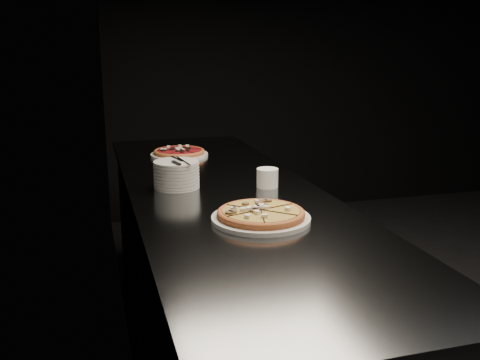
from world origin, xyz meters
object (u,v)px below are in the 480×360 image
object	(u,v)px
pizza_mushroom	(261,215)
counter	(225,296)
cutlery	(178,161)
ramekin	(267,177)
pizza_tomato	(179,153)
plate_stack	(176,174)

from	to	relation	value
pizza_mushroom	counter	bearing A→B (deg)	92.37
cutlery	ramekin	world-z (taller)	cutlery
pizza_mushroom	cutlery	xyz separation A→B (m)	(-0.19, 0.48, 0.09)
counter	cutlery	bearing A→B (deg)	157.78
pizza_mushroom	cutlery	world-z (taller)	cutlery
pizza_mushroom	ramekin	world-z (taller)	ramekin
cutlery	ramekin	bearing A→B (deg)	-26.81
counter	pizza_tomato	world-z (taller)	pizza_tomato
pizza_mushroom	cutlery	distance (m)	0.52
counter	cutlery	distance (m)	0.60
pizza_tomato	pizza_mushroom	bearing A→B (deg)	-85.93
counter	pizza_tomato	bearing A→B (deg)	95.07
pizza_mushroom	pizza_tomato	size ratio (longest dim) A/B	1.22
counter	plate_stack	bearing A→B (deg)	154.85
counter	ramekin	world-z (taller)	ramekin
cutlery	pizza_mushroom	bearing A→B (deg)	-82.30
pizza_tomato	plate_stack	size ratio (longest dim) A/B	1.64
pizza_tomato	cutlery	size ratio (longest dim) A/B	1.52
pizza_mushroom	plate_stack	distance (m)	0.53
pizza_tomato	cutlery	distance (m)	0.64
pizza_tomato	plate_stack	bearing A→B (deg)	-100.62
counter	pizza_mushroom	bearing A→B (deg)	-87.63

